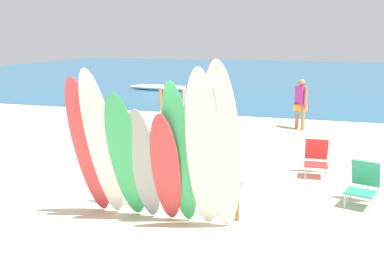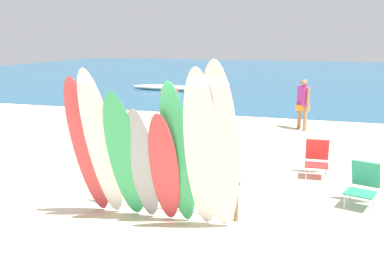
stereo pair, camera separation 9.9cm
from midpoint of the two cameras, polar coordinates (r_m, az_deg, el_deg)
The scene contains 19 objects.
ground at distance 21.24m, azimuth 10.28°, elevation 4.08°, with size 60.00×60.00×0.00m, color beige.
ocean_water at distance 36.96m, azimuth 13.49°, elevation 7.47°, with size 60.00×40.00×0.02m, color #235B7F.
surfboard_rack at distance 7.76m, azimuth -3.17°, elevation -6.35°, with size 2.67×0.07×0.70m.
surfboard_red_0 at distance 7.48m, azimuth -12.95°, elevation -1.81°, with size 0.55×0.06×2.60m, color #D13D42.
surfboard_white_1 at distance 7.26m, azimuth -11.23°, elevation -1.57°, with size 0.52×0.06×2.77m, color white.
surfboard_green_2 at distance 7.16m, azimuth -8.26°, elevation -3.09°, with size 0.55×0.06×2.43m, color #38B266.
surfboard_grey_3 at distance 7.13m, azimuth -5.96°, elevation -4.14°, with size 0.46×0.07×2.13m, color #999EA3.
surfboard_red_4 at distance 7.02m, azimuth -3.16°, elevation -4.61°, with size 0.47×0.07×2.07m, color #D13D42.
surfboard_green_5 at distance 6.88m, azimuth -1.36°, elevation -2.87°, with size 0.50×0.06×2.54m, color #38B266.
surfboard_white_6 at distance 6.62m, azimuth 1.72°, elevation -2.48°, with size 0.53×0.06×2.83m, color white.
surfboard_white_7 at distance 6.56m, azimuth 4.09°, elevation -2.18°, with size 0.56×0.08×2.90m, color white.
beachgoer_by_water at distance 15.52m, azimuth 4.67°, elevation 4.40°, with size 0.39×0.57×1.50m.
beachgoer_photographing at distance 13.72m, azimuth -2.69°, elevation 3.81°, with size 0.44×0.54×1.68m.
beachgoer_midbeach at distance 13.30m, azimuth 1.56°, elevation 3.43°, with size 0.43×0.61×1.64m.
beachgoer_near_rack at distance 14.93m, azimuth 0.04°, elevation 4.08°, with size 0.54×0.28×1.48m.
beachgoer_strolling at distance 14.98m, azimuth 14.33°, elevation 4.16°, with size 0.44×0.53×1.68m.
beach_chair_red at distance 10.18m, azimuth 16.09°, elevation -2.88°, with size 0.52×0.70×0.82m.
beach_chair_blue at distance 8.67m, azimuth 21.53°, elevation -5.93°, with size 0.67×0.78×0.83m.
distant_boat at distance 25.48m, azimuth -3.22°, elevation 5.99°, with size 4.32×1.08×0.34m.
Camera 2 is at (2.66, -6.85, 3.05)m, focal length 41.31 mm.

